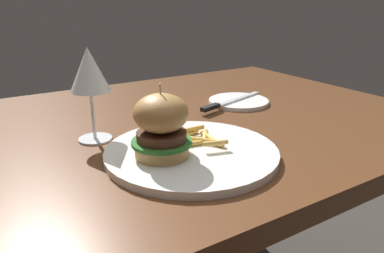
{
  "coord_description": "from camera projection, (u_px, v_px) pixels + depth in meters",
  "views": [
    {
      "loc": [
        -0.37,
        -0.72,
        1.02
      ],
      "look_at": [
        -0.02,
        -0.16,
        0.78
      ],
      "focal_mm": 35.0,
      "sensor_mm": 36.0,
      "label": 1
    }
  ],
  "objects": [
    {
      "name": "dining_table",
      "position": [
        163.0,
        159.0,
        0.88
      ],
      "size": [
        1.28,
        0.84,
        0.74
      ],
      "color": "#56331C",
      "rests_on": "ground"
    },
    {
      "name": "main_plate",
      "position": [
        191.0,
        153.0,
        0.67
      ],
      "size": [
        0.31,
        0.31,
        0.01
      ],
      "primitive_type": "cylinder",
      "color": "white",
      "rests_on": "dining_table"
    },
    {
      "name": "burger_sandwich",
      "position": [
        161.0,
        126.0,
        0.63
      ],
      "size": [
        0.1,
        0.1,
        0.13
      ],
      "color": "tan",
      "rests_on": "main_plate"
    },
    {
      "name": "fries_pile",
      "position": [
        202.0,
        138.0,
        0.7
      ],
      "size": [
        0.08,
        0.11,
        0.02
      ],
      "color": "#E0B251",
      "rests_on": "main_plate"
    },
    {
      "name": "wine_glass",
      "position": [
        89.0,
        72.0,
        0.71
      ],
      "size": [
        0.08,
        0.08,
        0.18
      ],
      "color": "silver",
      "rests_on": "dining_table"
    },
    {
      "name": "bread_plate",
      "position": [
        239.0,
        102.0,
        1.0
      ],
      "size": [
        0.16,
        0.16,
        0.01
      ],
      "primitive_type": "cylinder",
      "color": "white",
      "rests_on": "dining_table"
    },
    {
      "name": "table_knife",
      "position": [
        227.0,
        102.0,
        0.96
      ],
      "size": [
        0.23,
        0.08,
        0.01
      ],
      "color": "silver",
      "rests_on": "bread_plate"
    }
  ]
}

